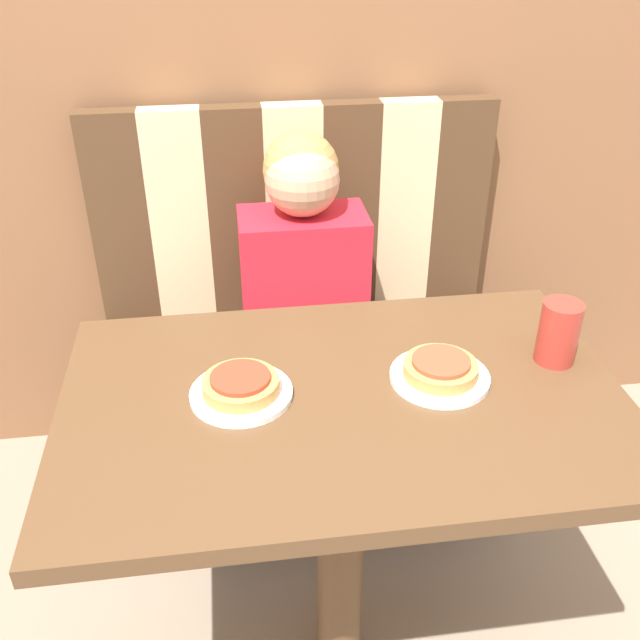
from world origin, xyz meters
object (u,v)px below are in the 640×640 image
object	(u,v)px
pizza_right	(440,368)
drinking_cup	(559,332)
plate_right	(440,377)
plate_left	(241,394)
person	(303,245)
pizza_left	(241,384)

from	to	relation	value
pizza_right	drinking_cup	xyz separation A→B (m)	(0.24, 0.03, 0.04)
plate_right	drinking_cup	world-z (taller)	drinking_cup
plate_left	drinking_cup	distance (m)	0.62
person	plate_right	xyz separation A→B (m)	(0.19, -0.62, -0.00)
person	pizza_right	world-z (taller)	person
pizza_left	drinking_cup	bearing A→B (deg)	3.15
pizza_left	pizza_right	bearing A→B (deg)	0.00
plate_right	pizza_right	distance (m)	0.02
pizza_left	person	bearing A→B (deg)	73.16
plate_left	drinking_cup	size ratio (longest dim) A/B	1.49
plate_right	pizza_left	world-z (taller)	pizza_left
pizza_left	pizza_right	size ratio (longest dim) A/B	1.00
person	plate_right	bearing A→B (deg)	-73.16
plate_left	pizza_left	world-z (taller)	pizza_left
plate_right	pizza_right	xyz separation A→B (m)	(0.00, 0.00, 0.02)
pizza_right	drinking_cup	world-z (taller)	drinking_cup
pizza_right	plate_right	bearing A→B (deg)	180.00
pizza_right	person	bearing A→B (deg)	106.84
plate_right	pizza_left	distance (m)	0.38
person	plate_right	size ratio (longest dim) A/B	3.10
plate_right	plate_left	bearing A→B (deg)	180.00
drinking_cup	pizza_right	bearing A→B (deg)	-172.01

